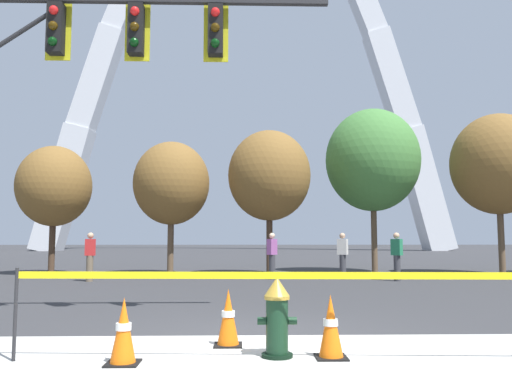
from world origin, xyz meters
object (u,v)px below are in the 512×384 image
(traffic_cone_by_hydrant, at_px, (228,318))
(pedestrian_walking_left, at_px, (343,255))
(traffic_signal_gantry, at_px, (30,64))
(pedestrian_near_trees, at_px, (90,256))
(fire_hydrant, at_px, (277,317))
(traffic_cone_curb_edge, at_px, (331,327))
(traffic_cone_mid_sidewalk, at_px, (123,332))
(monument_arch, at_px, (245,65))
(pedestrian_standing_center, at_px, (272,255))
(pedestrian_walking_right, at_px, (397,256))

(traffic_cone_by_hydrant, relative_size, pedestrian_walking_left, 0.46)
(traffic_signal_gantry, xyz_separation_m, pedestrian_near_trees, (-1.28, 8.18, -3.59))
(fire_hydrant, relative_size, traffic_cone_curb_edge, 1.36)
(traffic_cone_by_hydrant, bearing_deg, traffic_cone_mid_sidewalk, -140.25)
(traffic_cone_by_hydrant, xyz_separation_m, pedestrian_near_trees, (-4.81, 10.21, 0.46))
(traffic_cone_mid_sidewalk, bearing_deg, fire_hydrant, 10.03)
(fire_hydrant, xyz_separation_m, monument_arch, (-0.12, 55.01, 22.27))
(traffic_cone_by_hydrant, distance_m, pedestrian_standing_center, 11.04)
(fire_hydrant, relative_size, monument_arch, 0.02)
(monument_arch, bearing_deg, traffic_cone_mid_sidewalk, -91.65)
(traffic_cone_by_hydrant, distance_m, monument_arch, 58.80)
(traffic_cone_by_hydrant, height_order, monument_arch, monument_arch)
(traffic_signal_gantry, bearing_deg, monument_arch, 85.64)
(traffic_cone_curb_edge, bearing_deg, pedestrian_walking_left, 78.20)
(traffic_signal_gantry, bearing_deg, traffic_cone_by_hydrant, -29.94)
(fire_hydrant, distance_m, pedestrian_near_trees, 12.12)
(pedestrian_standing_center, bearing_deg, pedestrian_walking_right, -11.44)
(traffic_cone_mid_sidewalk, distance_m, monument_arch, 59.69)
(pedestrian_standing_center, bearing_deg, pedestrian_walking_left, 0.10)
(traffic_signal_gantry, height_order, pedestrian_standing_center, traffic_signal_gantry)
(traffic_cone_by_hydrant, distance_m, pedestrian_walking_left, 11.57)
(traffic_cone_by_hydrant, xyz_separation_m, pedestrian_walking_right, (5.28, 10.14, 0.46))
(traffic_cone_by_hydrant, relative_size, traffic_cone_mid_sidewalk, 1.00)
(fire_hydrant, height_order, traffic_cone_mid_sidewalk, fire_hydrant)
(pedestrian_walking_left, bearing_deg, pedestrian_walking_right, -26.88)
(traffic_signal_gantry, bearing_deg, fire_hydrant, -32.93)
(traffic_cone_curb_edge, height_order, pedestrian_standing_center, pedestrian_standing_center)
(traffic_cone_by_hydrant, relative_size, pedestrian_near_trees, 0.46)
(traffic_cone_mid_sidewalk, xyz_separation_m, pedestrian_walking_right, (6.41, 11.07, 0.46))
(monument_arch, bearing_deg, traffic_signal_gantry, -94.36)
(traffic_signal_gantry, xyz_separation_m, pedestrian_walking_right, (8.81, 8.11, -3.59))
(pedestrian_walking_right, bearing_deg, traffic_signal_gantry, -137.37)
(monument_arch, relative_size, pedestrian_walking_right, 33.06)
(traffic_cone_curb_edge, height_order, pedestrian_near_trees, pedestrian_near_trees)
(traffic_signal_gantry, bearing_deg, pedestrian_walking_left, 51.27)
(traffic_cone_curb_edge, distance_m, pedestrian_walking_right, 11.60)
(pedestrian_near_trees, bearing_deg, traffic_signal_gantry, -81.10)
(monument_arch, xyz_separation_m, pedestrian_standing_center, (0.73, -43.41, -21.92))
(monument_arch, relative_size, pedestrian_walking_left, 33.06)
(traffic_cone_curb_edge, relative_size, pedestrian_near_trees, 0.46)
(traffic_cone_mid_sidewalk, bearing_deg, pedestrian_walking_left, 68.16)
(pedestrian_standing_center, xyz_separation_m, pedestrian_near_trees, (-6.00, -0.75, 0.00))
(monument_arch, bearing_deg, pedestrian_walking_right, -83.78)
(traffic_signal_gantry, bearing_deg, pedestrian_near_trees, 98.90)
(traffic_cone_by_hydrant, xyz_separation_m, monument_arch, (0.46, 54.37, 22.38))
(fire_hydrant, xyz_separation_m, traffic_cone_curb_edge, (0.62, -0.08, -0.11))
(pedestrian_walking_right, bearing_deg, fire_hydrant, -113.56)
(pedestrian_near_trees, bearing_deg, pedestrian_standing_center, 7.11)
(monument_arch, bearing_deg, traffic_cone_by_hydrant, -90.49)
(pedestrian_walking_right, distance_m, pedestrian_near_trees, 10.09)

